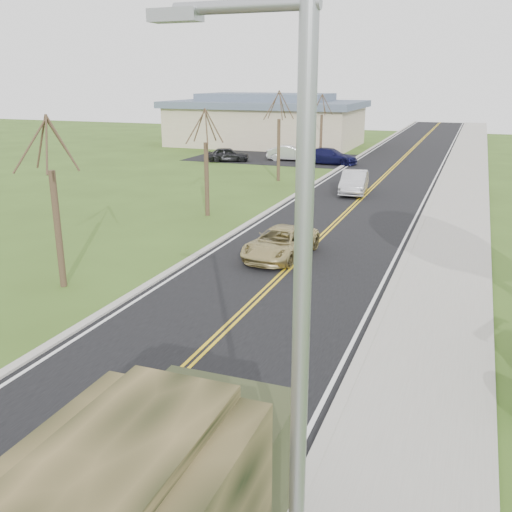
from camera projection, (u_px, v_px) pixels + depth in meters
The scene contains 15 objects.
road at pixel (387, 174), 44.99m from camera, with size 8.00×120.00×0.01m, color black.
curb_right at pixel (442, 176), 43.55m from camera, with size 0.30×120.00×0.12m, color #9E998E.
sidewalk_right at pixel (466, 178), 42.95m from camera, with size 3.20×120.00×0.10m, color #9E998E.
curb_left at pixel (335, 170), 46.40m from camera, with size 0.30×120.00×0.10m, color #9E998E.
street_light at pixel (291, 357), 5.90m from camera, with size 1.65×0.22×8.00m.
bare_tree_a at pixel (56, 215), 19.87m from camera, with size 1.93×2.26×6.08m.
bare_tree_b at pixel (206, 170), 30.61m from camera, with size 1.83×2.14×5.73m.
bare_tree_c at pixel (279, 143), 41.22m from camera, with size 2.04×2.39×6.42m.
bare_tree_d at pixel (321, 132), 51.98m from camera, with size 1.88×2.20×5.91m.
commercial_building at pixel (266, 121), 63.90m from camera, with size 25.50×21.50×5.65m.
suv_champagne at pixel (281, 243), 23.85m from camera, with size 2.05×4.46×1.24m, color tan.
sedan_silver at pixel (354, 182), 37.16m from camera, with size 1.56×4.46×1.47m, color silver.
lot_car_dark at pixel (228, 154), 51.58m from camera, with size 1.51×3.76×1.28m, color black.
lot_car_silver at pixel (290, 153), 52.14m from camera, with size 1.46×4.18×1.38m, color silver.
lot_car_navy at pixel (330, 156), 49.98m from camera, with size 1.95×4.80×1.39m, color black.
Camera 1 is at (6.47, -5.60, 7.18)m, focal length 40.00 mm.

